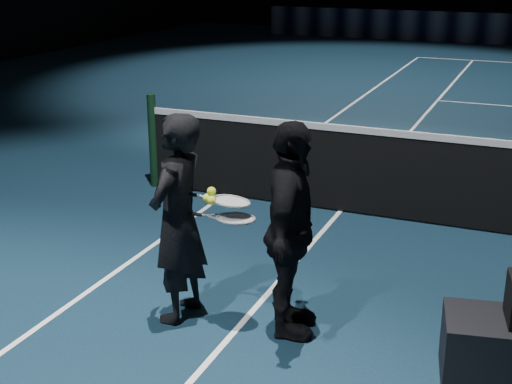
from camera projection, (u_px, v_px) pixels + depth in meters
The scene contains 6 objects.
net_post_left at pixel (153, 141), 8.31m from camera, with size 0.10×0.10×1.10m, color black.
player_a at pixel (178, 219), 5.23m from camera, with size 0.58×0.38×1.59m, color black.
player_b at pixel (290, 231), 5.01m from camera, with size 0.93×0.39×1.59m, color black.
racket_lower at pixel (236, 218), 5.09m from camera, with size 0.68×0.22×0.03m, color black, non-canonical shape.
racket_upper at pixel (231, 201), 5.11m from camera, with size 0.68×0.22×0.03m, color black, non-canonical shape.
tennis_balls at pixel (210, 197), 5.10m from camera, with size 0.12×0.10×0.12m, color #CFDE2F, non-canonical shape.
Camera 1 is at (-2.18, -6.97, 2.67)m, focal length 50.00 mm.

